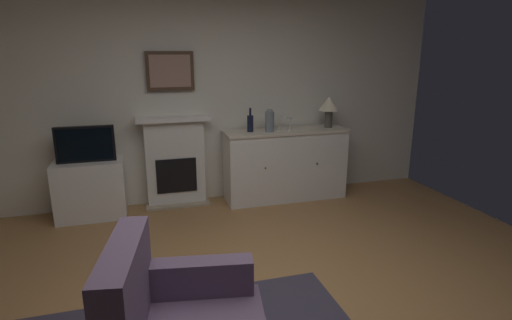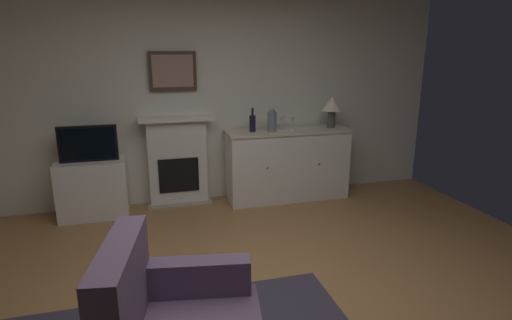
{
  "view_description": "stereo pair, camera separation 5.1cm",
  "coord_description": "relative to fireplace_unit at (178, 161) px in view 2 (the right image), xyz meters",
  "views": [
    {
      "loc": [
        -0.84,
        -2.39,
        1.86
      ],
      "look_at": [
        0.05,
        0.66,
        1.0
      ],
      "focal_mm": 28.61,
      "sensor_mm": 36.0,
      "label": 1
    },
    {
      "loc": [
        -0.79,
        -2.41,
        1.86
      ],
      "look_at": [
        0.05,
        0.66,
        1.0
      ],
      "focal_mm": 28.61,
      "sensor_mm": 36.0,
      "label": 2
    }
  ],
  "objects": [
    {
      "name": "tv_set",
      "position": [
        -0.97,
        -0.19,
        0.32
      ],
      "size": [
        0.62,
        0.07,
        0.4
      ],
      "color": "black",
      "rests_on": "tv_cabinet"
    },
    {
      "name": "wine_glass_left",
      "position": [
        1.29,
        -0.17,
        0.47
      ],
      "size": [
        0.07,
        0.07,
        0.16
      ],
      "color": "silver",
      "rests_on": "sideboard_cabinet"
    },
    {
      "name": "table_lamp",
      "position": [
        1.95,
        -0.18,
        0.63
      ],
      "size": [
        0.26,
        0.26,
        0.4
      ],
      "color": "#4C4742",
      "rests_on": "sideboard_cabinet"
    },
    {
      "name": "fireplace_unit",
      "position": [
        0.0,
        0.0,
        0.0
      ],
      "size": [
        0.87,
        0.3,
        1.1
      ],
      "color": "white",
      "rests_on": "ground_plane"
    },
    {
      "name": "wall_rear",
      "position": [
        0.45,
        0.13,
        0.87
      ],
      "size": [
        6.0,
        0.06,
        2.84
      ],
      "primitive_type": "cube",
      "color": "silver",
      "rests_on": "ground_plane"
    },
    {
      "name": "vase_decorative",
      "position": [
        1.14,
        -0.23,
        0.49
      ],
      "size": [
        0.11,
        0.11,
        0.28
      ],
      "color": "slate",
      "rests_on": "sideboard_cabinet"
    },
    {
      "name": "sideboard_cabinet",
      "position": [
        1.36,
        -0.18,
        -0.1
      ],
      "size": [
        1.56,
        0.49,
        0.9
      ],
      "color": "white",
      "rests_on": "ground_plane"
    },
    {
      "name": "wine_glass_center",
      "position": [
        1.4,
        -0.22,
        0.47
      ],
      "size": [
        0.07,
        0.07,
        0.16
      ],
      "color": "silver",
      "rests_on": "sideboard_cabinet"
    },
    {
      "name": "wine_bottle",
      "position": [
        0.91,
        -0.17,
        0.46
      ],
      "size": [
        0.08,
        0.08,
        0.29
      ],
      "color": "black",
      "rests_on": "sideboard_cabinet"
    },
    {
      "name": "tv_cabinet",
      "position": [
        -0.97,
        -0.16,
        -0.22
      ],
      "size": [
        0.75,
        0.42,
        0.66
      ],
      "color": "white",
      "rests_on": "ground_plane"
    },
    {
      "name": "framed_picture",
      "position": [
        0.0,
        0.05,
        1.08
      ],
      "size": [
        0.55,
        0.04,
        0.45
      ],
      "color": "#473323"
    }
  ]
}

